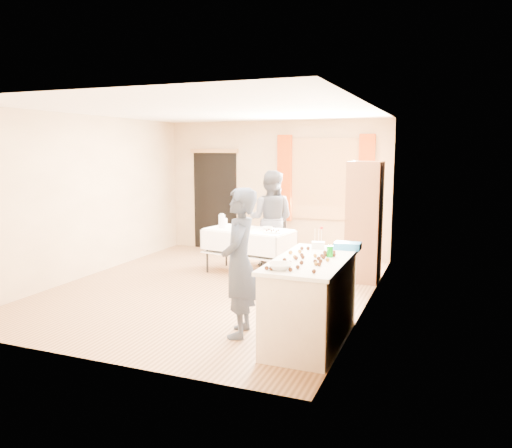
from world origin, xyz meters
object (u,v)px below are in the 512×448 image
at_px(chair, 273,247).
at_px(woman, 271,219).
at_px(counter, 311,300).
at_px(girl, 239,263).
at_px(cabinet, 364,222).
at_px(party_table, 249,247).

height_order(chair, woman, woman).
xyz_separation_m(counter, woman, (-1.57, 3.08, 0.39)).
bearing_deg(woman, girl, 100.27).
distance_m(counter, woman, 3.48).
height_order(counter, girl, girl).
xyz_separation_m(chair, girl, (0.83, -3.46, 0.53)).
bearing_deg(chair, cabinet, -26.22).
relative_size(chair, woman, 0.58).
bearing_deg(counter, chair, 115.75).
bearing_deg(chair, party_table, -106.44).
bearing_deg(cabinet, party_table, -170.96).
height_order(party_table, woman, woman).
bearing_deg(party_table, woman, 83.21).
height_order(party_table, chair, chair).
bearing_deg(party_table, counter, -45.95).
bearing_deg(cabinet, counter, -92.07).
relative_size(chair, girl, 0.60).
xyz_separation_m(cabinet, party_table, (-1.84, -0.29, -0.49)).
distance_m(counter, chair, 3.70).
xyz_separation_m(girl, woman, (-0.79, 3.20, 0.02)).
distance_m(counter, girl, 0.87).
xyz_separation_m(counter, girl, (-0.78, -0.13, 0.37)).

